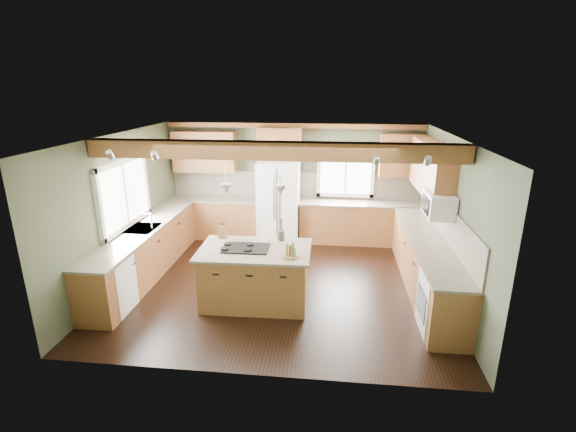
# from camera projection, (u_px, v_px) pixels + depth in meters

# --- Properties ---
(floor) EXTENTS (5.60, 5.60, 0.00)m
(floor) POSITION_uv_depth(u_px,v_px,m) (280.00, 282.00, 7.46)
(floor) COLOR black
(floor) RESTS_ON ground
(ceiling) EXTENTS (5.60, 5.60, 0.00)m
(ceiling) POSITION_uv_depth(u_px,v_px,m) (279.00, 136.00, 6.67)
(ceiling) COLOR silver
(ceiling) RESTS_ON wall_back
(wall_back) EXTENTS (5.60, 0.00, 5.60)m
(wall_back) POSITION_uv_depth(u_px,v_px,m) (294.00, 181.00, 9.43)
(wall_back) COLOR #454F38
(wall_back) RESTS_ON ground
(wall_left) EXTENTS (0.00, 5.00, 5.00)m
(wall_left) POSITION_uv_depth(u_px,v_px,m) (123.00, 208.00, 7.36)
(wall_left) COLOR #454F38
(wall_left) RESTS_ON ground
(wall_right) EXTENTS (0.00, 5.00, 5.00)m
(wall_right) POSITION_uv_depth(u_px,v_px,m) (450.00, 219.00, 6.77)
(wall_right) COLOR #454F38
(wall_right) RESTS_ON ground
(ceiling_beam) EXTENTS (5.55, 0.26, 0.26)m
(ceiling_beam) POSITION_uv_depth(u_px,v_px,m) (273.00, 151.00, 6.04)
(ceiling_beam) COLOR brown
(ceiling_beam) RESTS_ON ceiling
(soffit_trim) EXTENTS (5.55, 0.20, 0.10)m
(soffit_trim) POSITION_uv_depth(u_px,v_px,m) (294.00, 125.00, 8.96)
(soffit_trim) COLOR brown
(soffit_trim) RESTS_ON ceiling
(backsplash_back) EXTENTS (5.58, 0.03, 0.58)m
(backsplash_back) POSITION_uv_depth(u_px,v_px,m) (294.00, 185.00, 9.45)
(backsplash_back) COLOR brown
(backsplash_back) RESTS_ON wall_back
(backsplash_right) EXTENTS (0.03, 3.70, 0.58)m
(backsplash_right) POSITION_uv_depth(u_px,v_px,m) (448.00, 223.00, 6.85)
(backsplash_right) COLOR brown
(backsplash_right) RESTS_ON wall_right
(base_cab_back_left) EXTENTS (2.02, 0.60, 0.88)m
(base_cab_back_left) POSITION_uv_depth(u_px,v_px,m) (215.00, 218.00, 9.60)
(base_cab_back_left) COLOR #5B3318
(base_cab_back_left) RESTS_ON floor
(counter_back_left) EXTENTS (2.06, 0.64, 0.04)m
(counter_back_left) POSITION_uv_depth(u_px,v_px,m) (214.00, 199.00, 9.46)
(counter_back_left) COLOR brown
(counter_back_left) RESTS_ON base_cab_back_left
(base_cab_back_right) EXTENTS (2.62, 0.60, 0.88)m
(base_cab_back_right) POSITION_uv_depth(u_px,v_px,m) (359.00, 223.00, 9.25)
(base_cab_back_right) COLOR #5B3318
(base_cab_back_right) RESTS_ON floor
(counter_back_right) EXTENTS (2.66, 0.64, 0.04)m
(counter_back_right) POSITION_uv_depth(u_px,v_px,m) (360.00, 203.00, 9.11)
(counter_back_right) COLOR brown
(counter_back_right) RESTS_ON base_cab_back_right
(base_cab_left) EXTENTS (0.60, 3.70, 0.88)m
(base_cab_left) POSITION_uv_depth(u_px,v_px,m) (145.00, 253.00, 7.64)
(base_cab_left) COLOR #5B3318
(base_cab_left) RESTS_ON floor
(counter_left) EXTENTS (0.64, 3.74, 0.04)m
(counter_left) POSITION_uv_depth(u_px,v_px,m) (143.00, 229.00, 7.50)
(counter_left) COLOR brown
(counter_left) RESTS_ON base_cab_left
(base_cab_right) EXTENTS (0.60, 3.70, 0.88)m
(base_cab_right) POSITION_uv_depth(u_px,v_px,m) (425.00, 265.00, 7.11)
(base_cab_right) COLOR #5B3318
(base_cab_right) RESTS_ON floor
(counter_right) EXTENTS (0.64, 3.74, 0.04)m
(counter_right) POSITION_uv_depth(u_px,v_px,m) (428.00, 240.00, 6.97)
(counter_right) COLOR brown
(counter_right) RESTS_ON base_cab_right
(upper_cab_back_left) EXTENTS (1.40, 0.35, 0.90)m
(upper_cab_back_left) POSITION_uv_depth(u_px,v_px,m) (205.00, 152.00, 9.28)
(upper_cab_back_left) COLOR #5B3318
(upper_cab_back_left) RESTS_ON wall_back
(upper_cab_over_fridge) EXTENTS (0.96, 0.35, 0.70)m
(upper_cab_over_fridge) POSITION_uv_depth(u_px,v_px,m) (280.00, 144.00, 9.04)
(upper_cab_over_fridge) COLOR #5B3318
(upper_cab_over_fridge) RESTS_ON wall_back
(upper_cab_right) EXTENTS (0.35, 2.20, 0.90)m
(upper_cab_right) POSITION_uv_depth(u_px,v_px,m) (431.00, 169.00, 7.44)
(upper_cab_right) COLOR #5B3318
(upper_cab_right) RESTS_ON wall_right
(upper_cab_back_corner) EXTENTS (0.90, 0.35, 0.90)m
(upper_cab_back_corner) POSITION_uv_depth(u_px,v_px,m) (401.00, 155.00, 8.83)
(upper_cab_back_corner) COLOR #5B3318
(upper_cab_back_corner) RESTS_ON wall_back
(window_left) EXTENTS (0.04, 1.60, 1.05)m
(window_left) POSITION_uv_depth(u_px,v_px,m) (124.00, 194.00, 7.33)
(window_left) COLOR white
(window_left) RESTS_ON wall_left
(window_back) EXTENTS (1.10, 0.04, 1.00)m
(window_back) POSITION_uv_depth(u_px,v_px,m) (346.00, 171.00, 9.22)
(window_back) COLOR white
(window_back) RESTS_ON wall_back
(sink) EXTENTS (0.50, 0.65, 0.03)m
(sink) POSITION_uv_depth(u_px,v_px,m) (143.00, 229.00, 7.50)
(sink) COLOR #262628
(sink) RESTS_ON counter_left
(faucet) EXTENTS (0.02, 0.02, 0.28)m
(faucet) POSITION_uv_depth(u_px,v_px,m) (151.00, 222.00, 7.43)
(faucet) COLOR #B2B2B7
(faucet) RESTS_ON sink
(dishwasher) EXTENTS (0.60, 0.60, 0.84)m
(dishwasher) POSITION_uv_depth(u_px,v_px,m) (109.00, 286.00, 6.41)
(dishwasher) COLOR white
(dishwasher) RESTS_ON floor
(oven) EXTENTS (0.60, 0.72, 0.84)m
(oven) POSITION_uv_depth(u_px,v_px,m) (443.00, 304.00, 5.88)
(oven) COLOR white
(oven) RESTS_ON floor
(microwave) EXTENTS (0.40, 0.70, 0.38)m
(microwave) POSITION_uv_depth(u_px,v_px,m) (439.00, 205.00, 6.67)
(microwave) COLOR white
(microwave) RESTS_ON wall_right
(pendant_left) EXTENTS (0.18, 0.18, 0.16)m
(pendant_left) POSITION_uv_depth(u_px,v_px,m) (226.00, 189.00, 6.29)
(pendant_left) COLOR #B2B2B7
(pendant_left) RESTS_ON ceiling
(pendant_right) EXTENTS (0.18, 0.18, 0.16)m
(pendant_right) POSITION_uv_depth(u_px,v_px,m) (280.00, 190.00, 6.22)
(pendant_right) COLOR #B2B2B7
(pendant_right) RESTS_ON ceiling
(refrigerator) EXTENTS (0.90, 0.74, 1.80)m
(refrigerator) POSITION_uv_depth(u_px,v_px,m) (279.00, 202.00, 9.23)
(refrigerator) COLOR white
(refrigerator) RESTS_ON floor
(island) EXTENTS (1.66, 1.04, 0.88)m
(island) POSITION_uv_depth(u_px,v_px,m) (255.00, 277.00, 6.69)
(island) COLOR brown
(island) RESTS_ON floor
(island_top) EXTENTS (1.78, 1.15, 0.04)m
(island_top) POSITION_uv_depth(u_px,v_px,m) (255.00, 250.00, 6.55)
(island_top) COLOR brown
(island_top) RESTS_ON island
(cooktop) EXTENTS (0.72, 0.49, 0.02)m
(cooktop) POSITION_uv_depth(u_px,v_px,m) (246.00, 248.00, 6.55)
(cooktop) COLOR black
(cooktop) RESTS_ON island_top
(knife_block) EXTENTS (0.15, 0.12, 0.22)m
(knife_block) POSITION_uv_depth(u_px,v_px,m) (222.00, 232.00, 6.97)
(knife_block) COLOR brown
(knife_block) RESTS_ON island_top
(utensil_crock) EXTENTS (0.15, 0.15, 0.16)m
(utensil_crock) POSITION_uv_depth(u_px,v_px,m) (281.00, 235.00, 6.89)
(utensil_crock) COLOR #3E3732
(utensil_crock) RESTS_ON island_top
(bottle_tray) EXTENTS (0.28, 0.28, 0.23)m
(bottle_tray) POSITION_uv_depth(u_px,v_px,m) (290.00, 250.00, 6.20)
(bottle_tray) COLOR brown
(bottle_tray) RESTS_ON island_top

